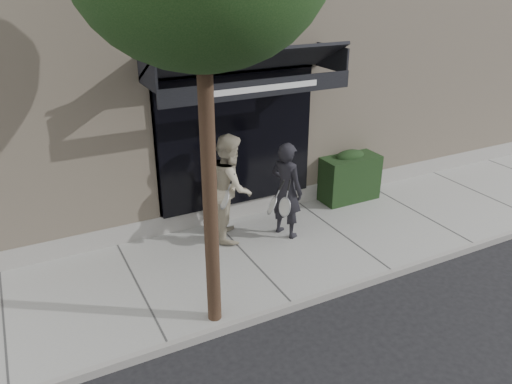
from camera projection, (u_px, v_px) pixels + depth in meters
ground at (339, 238)px, 9.84m from camera, size 80.00×80.00×0.00m
sidewalk at (339, 235)px, 9.82m from camera, size 20.00×3.00×0.12m
curb at (393, 273)px, 8.55m from camera, size 20.00×0.10×0.14m
building_facade at (231, 59)px, 12.74m from camera, size 14.30×8.04×5.64m
hedge at (348, 176)px, 11.04m from camera, size 1.30×0.70×1.14m
pedestrian_front at (286, 190)px, 9.35m from camera, size 0.93×0.86×1.87m
pedestrian_back at (230, 187)px, 9.28m from camera, size 1.07×1.20×2.04m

